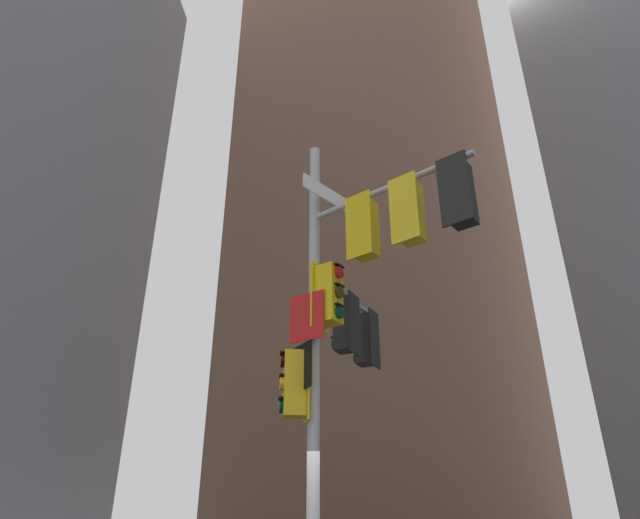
{
  "coord_description": "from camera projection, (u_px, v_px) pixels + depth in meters",
  "views": [
    {
      "loc": [
        0.82,
        -8.46,
        1.43
      ],
      "look_at": [
        0.09,
        0.13,
        5.7
      ],
      "focal_mm": 31.1,
      "sensor_mm": 36.0,
      "label": 1
    }
  ],
  "objects": [
    {
      "name": "building_mid_block",
      "position": [
        362.0,
        134.0,
        39.88
      ],
      "size": [
        14.89,
        14.89,
        54.43
      ],
      "primitive_type": "cube",
      "color": "brown",
      "rests_on": "ground"
    },
    {
      "name": "signal_pole_assembly",
      "position": [
        353.0,
        301.0,
        9.05
      ],
      "size": [
        3.1,
        4.11,
        7.96
      ],
      "color": "#B2B2B5",
      "rests_on": "ground"
    }
  ]
}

